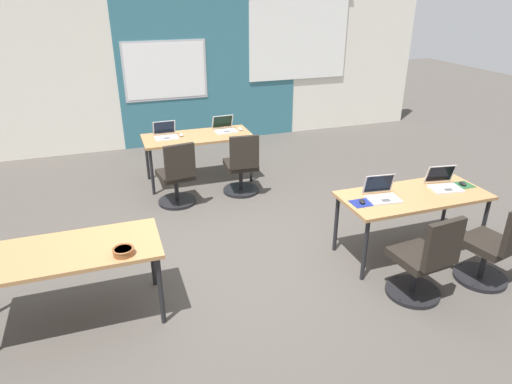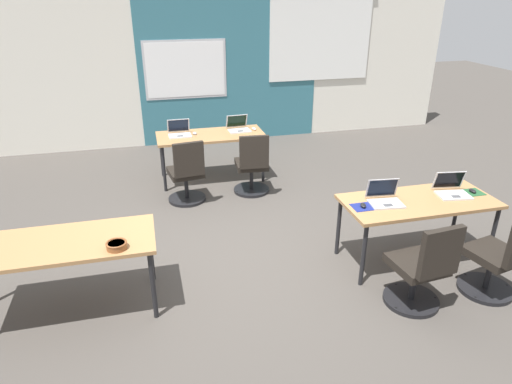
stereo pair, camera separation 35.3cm
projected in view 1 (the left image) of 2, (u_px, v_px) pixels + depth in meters
name	position (u px, v px, depth m)	size (l,w,h in m)	color
ground_plane	(242.00, 252.00, 5.11)	(24.00, 24.00, 0.00)	#47423D
back_wall_assembly	(175.00, 67.00, 8.15)	(10.00, 0.27, 2.80)	silver
desk_near_left	(64.00, 257.00, 3.81)	(1.60, 0.70, 0.72)	#A37547
desk_near_right	(413.00, 199.00, 4.84)	(1.60, 0.70, 0.72)	#A37547
desk_far_center	(198.00, 139.00, 6.73)	(1.60, 0.70, 0.72)	#A37547
laptop_near_right_inner	(382.00, 194.00, 4.71)	(0.36, 0.32, 0.23)	#B7B7BC
mousepad_near_right_inner	(362.00, 203.00, 4.61)	(0.22, 0.19, 0.00)	navy
mouse_near_right_inner	(362.00, 201.00, 4.60)	(0.08, 0.11, 0.03)	black
chair_near_right_inner	(423.00, 264.00, 4.21)	(0.52, 0.56, 0.92)	black
laptop_far_right	(225.00, 128.00, 6.91)	(0.35, 0.33, 0.23)	silver
mouse_far_right	(240.00, 129.00, 6.96)	(0.07, 0.11, 0.03)	silver
chair_far_right	(242.00, 169.00, 6.40)	(0.52, 0.55, 0.92)	black
laptop_near_right_end	(444.00, 183.00, 4.95)	(0.37, 0.35, 0.23)	silver
mousepad_near_right_end	(462.00, 185.00, 5.03)	(0.22, 0.19, 0.00)	#23512D
mouse_near_right_end	(463.00, 184.00, 5.02)	(0.06, 0.10, 0.03)	black
chair_near_right_end	(494.00, 251.00, 4.43)	(0.52, 0.58, 0.92)	black
laptop_far_left	(166.00, 134.00, 6.61)	(0.33, 0.31, 0.23)	silver
mouse_far_left	(181.00, 135.00, 6.68)	(0.07, 0.11, 0.03)	#B2B2B7
chair_far_left	(177.00, 179.00, 6.07)	(0.52, 0.57, 0.92)	black
snack_bowl	(123.00, 251.00, 3.71)	(0.18, 0.18, 0.06)	brown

